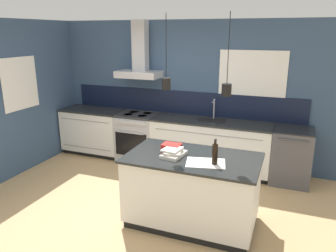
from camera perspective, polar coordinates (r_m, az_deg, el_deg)
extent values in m
plane|color=tan|center=(4.78, -5.81, -14.02)|extent=(16.00, 16.00, 0.00)
cube|color=#354C6B|center=(6.11, 2.52, 5.80)|extent=(5.60, 0.06, 2.60)
cube|color=black|center=(6.10, 2.37, 4.12)|extent=(4.42, 0.02, 0.43)
cube|color=white|center=(5.74, 14.40, 7.88)|extent=(1.12, 0.01, 0.96)
cube|color=black|center=(5.75, 14.41, 7.89)|extent=(1.04, 0.01, 0.88)
cube|color=#B5B5BA|center=(6.11, -5.11, 8.98)|extent=(0.80, 0.46, 0.12)
cube|color=#B5B5BA|center=(6.15, -4.85, 13.80)|extent=(0.26, 0.20, 0.90)
cylinder|color=black|center=(3.94, -0.33, 13.73)|extent=(0.01, 0.01, 0.74)
cylinder|color=black|center=(3.98, -0.32, 7.38)|extent=(0.11, 0.11, 0.14)
sphere|color=#F9D18C|center=(3.98, -0.32, 7.38)|extent=(0.06, 0.06, 0.06)
cylinder|color=black|center=(3.69, 10.51, 13.12)|extent=(0.01, 0.01, 0.77)
cylinder|color=black|center=(3.74, 10.16, 6.18)|extent=(0.11, 0.11, 0.14)
sphere|color=#F9D18C|center=(3.74, 10.16, 6.18)|extent=(0.06, 0.06, 0.06)
cube|color=#354C6B|center=(6.26, -23.42, 4.74)|extent=(0.06, 3.80, 2.60)
cube|color=white|center=(6.09, -24.36, 6.74)|extent=(0.01, 0.76, 0.88)
cube|color=black|center=(6.09, -24.42, 6.74)|extent=(0.01, 0.68, 0.80)
cube|color=black|center=(6.93, -12.31, -4.08)|extent=(1.19, 0.56, 0.09)
cube|color=white|center=(6.77, -12.66, -0.66)|extent=(1.23, 0.62, 0.79)
cube|color=gray|center=(6.44, -14.35, 0.93)|extent=(1.08, 0.01, 0.01)
cube|color=gray|center=(6.61, -14.02, -3.68)|extent=(1.08, 0.01, 0.01)
cube|color=#232626|center=(6.66, -12.88, 2.72)|extent=(1.25, 0.64, 0.03)
cube|color=black|center=(6.01, 7.28, -7.01)|extent=(2.01, 0.56, 0.09)
cube|color=white|center=(5.82, 7.36, -3.14)|extent=(2.07, 0.62, 0.79)
cube|color=gray|center=(5.45, 6.65, -1.43)|extent=(1.82, 0.01, 0.01)
cube|color=gray|center=(5.64, 6.47, -6.77)|extent=(1.82, 0.01, 0.01)
cube|color=#232626|center=(5.70, 7.50, 0.75)|extent=(2.10, 0.64, 0.03)
cube|color=#262628|center=(5.75, 7.63, 0.98)|extent=(0.48, 0.34, 0.01)
cylinder|color=#B5B5BA|center=(5.83, 8.00, 2.93)|extent=(0.02, 0.02, 0.34)
sphere|color=#B5B5BA|center=(5.79, 8.07, 4.55)|extent=(0.03, 0.03, 0.03)
cylinder|color=#B5B5BA|center=(5.74, 7.92, 4.24)|extent=(0.02, 0.12, 0.02)
cube|color=#B5B5BA|center=(6.30, -5.16, -2.05)|extent=(0.73, 0.62, 0.87)
cube|color=black|center=(6.04, -6.48, -3.24)|extent=(0.63, 0.02, 0.44)
cylinder|color=#B5B5BA|center=(5.95, -6.65, -1.21)|extent=(0.55, 0.02, 0.02)
cube|color=#B5B5BA|center=(5.92, -6.63, 0.59)|extent=(0.63, 0.02, 0.07)
cube|color=#2D2D30|center=(6.17, -5.26, 1.97)|extent=(0.73, 0.60, 0.04)
cylinder|color=black|center=(6.33, -6.01, 2.46)|extent=(0.17, 0.17, 0.00)
cylinder|color=black|center=(6.20, -3.61, 2.24)|extent=(0.17, 0.17, 0.00)
cylinder|color=black|center=(6.14, -6.94, 2.01)|extent=(0.17, 0.17, 0.00)
cylinder|color=black|center=(6.01, -4.48, 1.78)|extent=(0.17, 0.17, 0.00)
cube|color=#4C4C51|center=(5.70, 20.65, -4.97)|extent=(0.61, 0.62, 0.89)
cube|color=black|center=(5.56, 21.11, -0.58)|extent=(0.61, 0.62, 0.02)
cylinder|color=#4C4C51|center=(5.26, 20.97, -2.39)|extent=(0.46, 0.02, 0.02)
cube|color=black|center=(4.45, 4.09, -15.78)|extent=(1.53, 0.86, 0.09)
cube|color=white|center=(4.23, 4.21, -10.72)|extent=(1.59, 0.90, 0.79)
cube|color=#232626|center=(4.07, 4.33, -5.56)|extent=(1.64, 0.95, 0.03)
cylinder|color=black|center=(3.82, 8.16, -4.94)|extent=(0.07, 0.07, 0.25)
cylinder|color=black|center=(3.77, 8.25, -2.80)|extent=(0.03, 0.03, 0.06)
cylinder|color=#262628|center=(3.76, 8.27, -2.34)|extent=(0.03, 0.03, 0.01)
cube|color=silver|center=(4.06, 1.00, -4.98)|extent=(0.27, 0.36, 0.04)
cube|color=beige|center=(4.07, 1.03, -4.39)|extent=(0.24, 0.34, 0.03)
cube|color=silver|center=(4.05, 0.73, -4.10)|extent=(0.23, 0.27, 0.02)
cube|color=red|center=(4.20, 0.63, -3.82)|extent=(0.23, 0.17, 0.10)
cube|color=white|center=(4.12, 0.20, -4.20)|extent=(0.14, 0.01, 0.05)
cube|color=silver|center=(3.89, 6.57, -6.39)|extent=(0.51, 0.41, 0.01)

